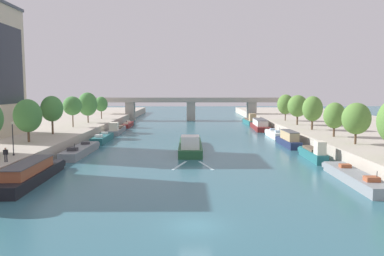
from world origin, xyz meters
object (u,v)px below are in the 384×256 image
at_px(tree_left_second, 72,106).
at_px(tree_right_third, 286,104).
at_px(moored_boat_left_gap_after, 81,150).
at_px(moored_boat_right_end, 313,153).
at_px(tree_right_far, 356,119).
at_px(tree_left_nearest, 101,104).
at_px(bridge_far, 191,106).
at_px(tree_right_second, 334,116).
at_px(tree_left_distant, 52,109).
at_px(moored_boat_left_end, 102,138).
at_px(moored_boat_right_lone, 355,177).
at_px(tree_right_end_of_row, 298,106).
at_px(person_on_quay, 6,154).
at_px(tree_left_third, 88,104).
at_px(tree_right_distant, 313,109).
at_px(lamppost_left_bank, 13,137).
at_px(moored_boat_right_far, 260,125).
at_px(moored_boat_left_lone, 117,129).
at_px(moored_boat_right_gap_after, 274,134).
at_px(moored_boat_right_second, 289,140).
at_px(barge_midriver, 190,145).
at_px(tree_left_midway, 28,116).
at_px(moored_boat_left_upstream, 31,173).
at_px(moored_boat_right_midway, 250,121).
at_px(moored_boat_left_downstream, 128,125).

xyz_separation_m(tree_left_second, tree_right_third, (49.78, 16.18, -0.34)).
distance_m(moored_boat_left_gap_after, tree_right_third, 56.70).
bearing_deg(moored_boat_right_end, tree_right_far, 5.21).
relative_size(tree_left_nearest, bridge_far, 0.09).
distance_m(moored_boat_right_end, tree_right_second, 12.42).
bearing_deg(tree_left_second, tree_left_distant, -89.02).
xyz_separation_m(moored_boat_left_end, moored_boat_right_lone, (35.57, -32.94, -0.08)).
distance_m(tree_right_end_of_row, person_on_quay, 63.03).
height_order(tree_left_third, tree_right_distant, tree_left_third).
xyz_separation_m(moored_boat_left_end, tree_right_end_of_row, (41.79, 11.64, 5.84)).
bearing_deg(tree_right_distant, lamppost_left_bank, -147.66).
height_order(moored_boat_right_lone, moored_boat_right_far, moored_boat_right_far).
distance_m(moored_boat_left_lone, tree_left_distant, 22.59).
bearing_deg(lamppost_left_bank, moored_boat_right_gap_after, 40.99).
bearing_deg(tree_right_distant, tree_right_third, 89.66).
bearing_deg(moored_boat_right_end, bridge_far, 104.21).
bearing_deg(moored_boat_right_second, moored_boat_right_far, 89.99).
relative_size(tree_left_distant, lamppost_left_bank, 1.67).
bearing_deg(tree_right_end_of_row, tree_left_third, 173.48).
xyz_separation_m(moored_boat_left_end, tree_left_third, (-7.39, 17.26, 6.05)).
xyz_separation_m(moored_boat_left_gap_after, moored_boat_right_gap_after, (35.59, 21.25, 0.05)).
bearing_deg(moored_boat_left_end, moored_boat_left_gap_after, -90.46).
distance_m(tree_right_third, bridge_far, 36.98).
bearing_deg(tree_left_third, moored_boat_left_end, -66.82).
height_order(moored_boat_right_end, moored_boat_right_second, moored_boat_right_end).
relative_size(moored_boat_left_gap_after, tree_right_second, 2.44).
distance_m(tree_right_end_of_row, bridge_far, 46.09).
bearing_deg(tree_left_nearest, moored_boat_right_lone, -55.67).
relative_size(tree_left_third, tree_right_third, 1.08).
bearing_deg(barge_midriver, moored_boat_right_second, 16.06).
bearing_deg(lamppost_left_bank, tree_left_nearest, 92.51).
distance_m(tree_left_midway, tree_right_distant, 52.39).
bearing_deg(tree_right_end_of_row, moored_boat_left_upstream, -133.56).
bearing_deg(moored_boat_left_end, moored_boat_right_far, 32.52).
bearing_deg(tree_left_distant, tree_right_third, 30.21).
relative_size(barge_midriver, tree_right_second, 3.15).
height_order(moored_boat_left_gap_after, moored_boat_right_gap_after, moored_boat_right_gap_after).
bearing_deg(tree_left_nearest, moored_boat_left_upstream, -83.96).
bearing_deg(tree_left_distant, tree_left_nearest, 88.91).
xyz_separation_m(barge_midriver, tree_left_third, (-24.73, 28.35, 5.76)).
relative_size(tree_right_third, bridge_far, 0.11).
bearing_deg(moored_boat_right_midway, tree_right_third, -66.29).
relative_size(moored_boat_right_second, tree_right_far, 1.81).
bearing_deg(tree_right_second, bridge_far, 111.80).
distance_m(moored_boat_right_second, bridge_far, 59.57).
height_order(barge_midriver, bridge_far, bridge_far).
relative_size(tree_right_far, tree_right_distant, 0.91).
bearing_deg(lamppost_left_bank, moored_boat_right_midway, 59.00).
bearing_deg(tree_left_nearest, moored_boat_left_gap_after, -81.15).
relative_size(moored_boat_left_downstream, tree_right_end_of_row, 1.79).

